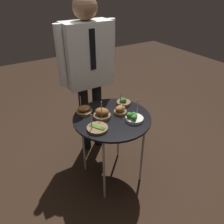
# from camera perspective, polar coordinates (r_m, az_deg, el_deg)

# --- Properties ---
(ground_plane) EXTENTS (8.00, 8.00, 0.00)m
(ground_plane) POSITION_cam_1_polar(r_m,az_deg,el_deg) (2.29, 0.00, -15.86)
(ground_plane) COLOR black
(serving_cart) EXTENTS (0.66, 0.66, 0.68)m
(serving_cart) POSITION_cam_1_polar(r_m,az_deg,el_deg) (1.87, 0.00, -2.60)
(serving_cart) COLOR black
(serving_cart) RESTS_ON ground_plane
(bowl_broccoli_back_right) EXTENTS (0.15, 0.15, 0.18)m
(bowl_broccoli_back_right) POSITION_cam_1_polar(r_m,az_deg,el_deg) (1.79, 5.69, -1.53)
(bowl_broccoli_back_right) COLOR silver
(bowl_broccoli_back_right) RESTS_ON serving_cart
(bowl_roast_center) EXTENTS (0.15, 0.15, 0.18)m
(bowl_roast_center) POSITION_cam_1_polar(r_m,az_deg,el_deg) (1.82, -2.61, -0.49)
(bowl_roast_center) COLOR brown
(bowl_roast_center) RESTS_ON serving_cart
(bowl_asparagus_mid_right) EXTENTS (0.16, 0.16, 0.15)m
(bowl_asparagus_mid_right) POSITION_cam_1_polar(r_m,az_deg,el_deg) (1.69, -3.85, -4.23)
(bowl_asparagus_mid_right) COLOR brown
(bowl_asparagus_mid_right) RESTS_ON serving_cart
(bowl_roast_front_center) EXTENTS (0.11, 0.11, 0.15)m
(bowl_roast_front_center) POSITION_cam_1_polar(r_m,az_deg,el_deg) (1.88, 2.17, 0.47)
(bowl_roast_front_center) COLOR brown
(bowl_roast_front_center) RESTS_ON serving_cart
(bowl_broccoli_front_left) EXTENTS (0.13, 0.13, 0.13)m
(bowl_broccoli_front_left) POSITION_cam_1_polar(r_m,az_deg,el_deg) (2.02, 3.03, 2.57)
(bowl_broccoli_front_left) COLOR brown
(bowl_broccoli_front_left) RESTS_ON serving_cart
(bowl_roast_far_rim) EXTENTS (0.14, 0.14, 0.15)m
(bowl_roast_far_rim) POSITION_cam_1_polar(r_m,az_deg,el_deg) (1.90, -7.28, 0.52)
(bowl_roast_far_rim) COLOR brown
(bowl_roast_far_rim) RESTS_ON serving_cart
(waiter_figure) EXTENTS (0.59, 0.22, 1.59)m
(waiter_figure) POSITION_cam_1_polar(r_m,az_deg,el_deg) (2.12, -6.26, 12.69)
(waiter_figure) COLOR black
(waiter_figure) RESTS_ON ground_plane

